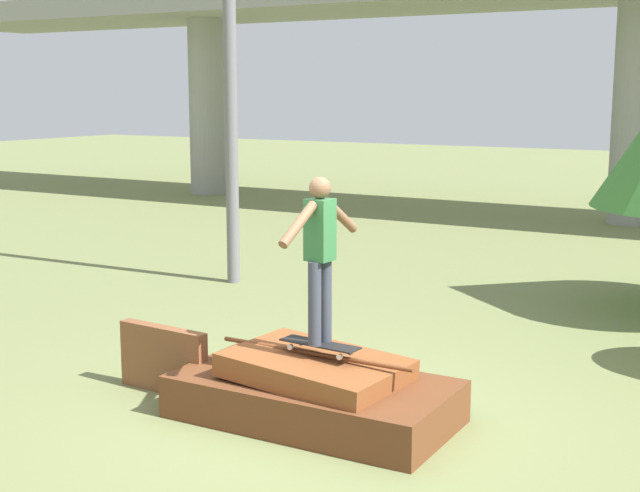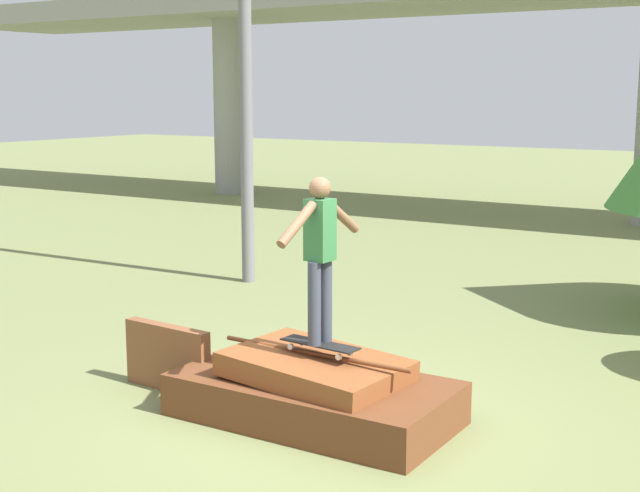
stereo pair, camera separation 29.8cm
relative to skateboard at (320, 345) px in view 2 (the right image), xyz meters
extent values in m
plane|color=olive|center=(-0.07, 0.00, -0.73)|extent=(80.00, 80.00, 0.00)
cube|color=brown|center=(-0.07, 0.00, -0.53)|extent=(2.58, 1.36, 0.40)
cube|color=brown|center=(-0.04, -0.01, -0.22)|extent=(1.65, 1.20, 0.28)
cylinder|color=brown|center=(-0.07, 0.00, -0.10)|extent=(2.00, 0.04, 0.04)
cube|color=brown|center=(-1.77, -0.10, -0.39)|extent=(1.08, 0.20, 0.68)
cube|color=black|center=(0.00, 0.00, 0.01)|extent=(0.79, 0.27, 0.01)
cylinder|color=silver|center=(0.28, 0.07, -0.05)|extent=(0.06, 0.03, 0.05)
cylinder|color=silver|center=(0.27, -0.11, -0.05)|extent=(0.06, 0.03, 0.05)
cylinder|color=silver|center=(-0.27, 0.11, -0.05)|extent=(0.06, 0.03, 0.05)
cylinder|color=silver|center=(-0.28, -0.07, -0.05)|extent=(0.06, 0.03, 0.05)
cylinder|color=#383D4C|center=(0.01, 0.08, 0.40)|extent=(0.12, 0.12, 0.77)
cylinder|color=#383D4C|center=(-0.01, -0.08, 0.40)|extent=(0.12, 0.12, 0.77)
cube|color=#2D6638|center=(0.00, 0.00, 1.06)|extent=(0.24, 0.23, 0.56)
sphere|color=brown|center=(0.00, 0.00, 1.44)|extent=(0.20, 0.20, 0.20)
cylinder|color=brown|center=(0.03, 0.33, 1.15)|extent=(0.13, 0.50, 0.37)
cylinder|color=brown|center=(-0.03, -0.33, 1.15)|extent=(0.13, 0.50, 0.37)
cylinder|color=gray|center=(-12.17, 14.38, 1.81)|extent=(1.10, 1.10, 5.07)
cylinder|color=slate|center=(-4.24, 4.55, 3.51)|extent=(0.20, 0.20, 8.48)
camera|label=1|loc=(3.95, -6.79, 2.29)|focal=50.00mm
camera|label=2|loc=(4.20, -6.63, 2.29)|focal=50.00mm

